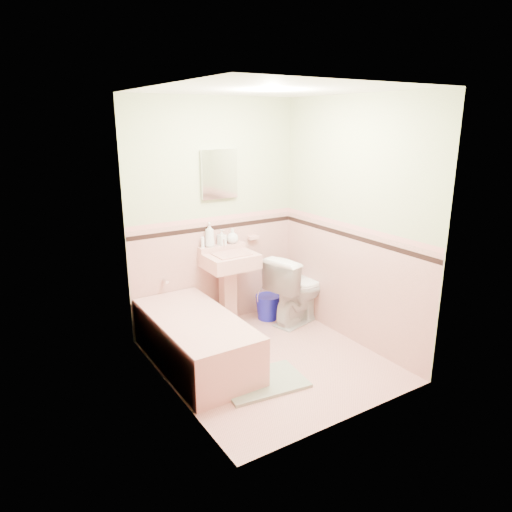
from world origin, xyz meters
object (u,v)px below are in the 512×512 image
soap_bottle_left (210,235)px  soap_bottle_mid (222,237)px  bucket (268,307)px  bathtub (196,342)px  sink (231,291)px  soap_bottle_right (232,236)px  shoe (248,381)px  medicine_cabinet (219,174)px  toilet (298,288)px

soap_bottle_left → soap_bottle_mid: soap_bottle_left is taller
bucket → bathtub: bearing=-156.3°
sink → soap_bottle_mid: soap_bottle_mid is taller
soap_bottle_mid → soap_bottle_right: size_ratio=1.03×
sink → soap_bottle_mid: 0.61m
soap_bottle_left → shoe: soap_bottle_left is taller
medicine_cabinet → bucket: (0.49, -0.23, -1.56)m
bathtub → medicine_cabinet: size_ratio=2.89×
shoe → sink: bearing=86.3°
sink → soap_bottle_left: bearing=129.6°
medicine_cabinet → bathtub: bearing=-132.6°
soap_bottle_mid → soap_bottle_right: bearing=0.0°
shoe → toilet: bearing=55.0°
soap_bottle_mid → shoe: (-0.48, -1.34, -0.95)m
bathtub → soap_bottle_mid: bearing=46.2°
medicine_cabinet → soap_bottle_right: medicine_cabinet is taller
soap_bottle_mid → bucket: size_ratio=0.60×
soap_bottle_right → bucket: soap_bottle_right is taller
sink → bucket: bearing=-2.0°
sink → toilet: sink is taller
medicine_cabinet → soap_bottle_right: size_ratio=3.10×
medicine_cabinet → bucket: bearing=-25.0°
soap_bottle_mid → sink: bearing=-90.2°
soap_bottle_left → soap_bottle_right: 0.29m
soap_bottle_left → bucket: bearing=-17.2°
medicine_cabinet → soap_bottle_left: (-0.15, -0.03, -0.64)m
soap_bottle_mid → toilet: 1.06m
bathtub → medicine_cabinet: bearing=47.4°
sink → shoe: size_ratio=5.70×
bathtub → bucket: bathtub is taller
soap_bottle_left → soap_bottle_right: soap_bottle_left is taller
toilet → soap_bottle_mid: bearing=45.0°
bathtub → sink: sink is taller
soap_bottle_mid → toilet: bearing=-30.3°
sink → soap_bottle_left: size_ratio=3.22×
bucket → toilet: bearing=-42.4°
medicine_cabinet → soap_bottle_left: 0.66m
soap_bottle_left → soap_bottle_mid: (0.15, 0.00, -0.05)m
soap_bottle_left → shoe: 1.70m
soap_bottle_left → soap_bottle_right: (0.28, 0.00, -0.05)m
sink → soap_bottle_mid: (0.00, 0.18, 0.58)m
medicine_cabinet → bucket: size_ratio=1.81×
soap_bottle_right → shoe: 1.75m
toilet → bucket: toilet is taller
soap_bottle_mid → medicine_cabinet: bearing=91.3°
soap_bottle_left → bathtub: bearing=-126.8°
soap_bottle_right → toilet: size_ratio=0.21×
sink → medicine_cabinet: (0.00, 0.21, 1.27)m
bucket → medicine_cabinet: bearing=155.0°
medicine_cabinet → toilet: (0.75, -0.47, -1.30)m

